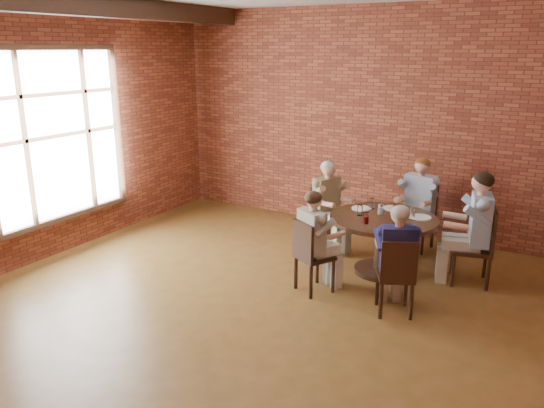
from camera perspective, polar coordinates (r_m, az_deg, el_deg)
The scene contains 27 objects.
floor at distance 5.84m, azimuth -3.33°, elevation -12.01°, with size 7.00×7.00×0.00m, color brown.
wall_back at distance 8.34m, azimuth 9.98°, elevation 8.78°, with size 7.00×7.00×0.00m, color brown.
wall_left at distance 7.53m, azimuth -24.83°, elevation 6.71°, with size 7.00×7.00×0.00m, color brown.
ceiling_beam at distance 6.83m, azimuth -22.35°, elevation 19.42°, with size 0.22×6.90×0.26m, color #321B10.
window at distance 7.72m, azimuth -22.07°, elevation 6.85°, with size 0.10×2.16×2.36m.
dining_table at distance 6.84m, azimuth 11.81°, elevation -3.12°, with size 1.34×1.34×0.75m.
chair_a at distance 6.87m, azimuth 21.50°, elevation -3.92°, with size 0.55×0.55×0.97m.
diner_a at distance 6.80m, azimuth 20.87°, elevation -2.49°, with size 0.56×0.69×1.39m, color teal, non-canonical shape.
chair_b at distance 7.87m, azimuth 15.58°, elevation -0.97°, with size 0.47×0.47×0.93m.
diner_b at distance 7.75m, azimuth 15.43°, elevation -0.02°, with size 0.52×0.64×1.32m, color #8DA0B4, non-canonical shape.
chair_c at distance 7.62m, azimuth 5.72°, elevation -1.09°, with size 0.53×0.53×0.90m.
diner_c at distance 7.52m, azimuth 6.13°, elevation -0.21°, with size 0.49×0.60×1.27m, color brown, non-canonical shape.
chair_d at distance 6.20m, azimuth 4.09°, elevation -5.36°, with size 0.51×0.51×0.88m.
diner_d at distance 6.19m, azimuth 4.66°, elevation -4.10°, with size 0.46×0.57×1.23m, color #B59A8E, non-canonical shape.
chair_e at distance 5.80m, azimuth 13.24°, elevation -7.34°, with size 0.50×0.50×0.88m.
diner_e at distance 5.82m, azimuth 13.22°, elevation -5.88°, with size 0.46×0.57×1.23m, color #191946, non-canonical shape.
plate_a at distance 6.84m, azimuth 15.69°, elevation -1.38°, with size 0.26×0.26×0.01m, color white.
plate_b at distance 7.13m, azimuth 12.93°, elevation -0.45°, with size 0.26×0.26×0.01m, color white.
plate_c at distance 7.04m, azimuth 9.61°, elevation -0.47°, with size 0.26×0.26×0.01m, color white.
plate_d at distance 6.35m, azimuth 14.34°, elevation -2.65°, with size 0.26×0.26×0.01m, color white.
glass_a at distance 6.73m, azimuth 14.83°, elevation -1.05°, with size 0.07×0.07×0.14m, color white.
glass_b at distance 6.84m, azimuth 13.18°, elevation -0.64°, with size 0.07×0.07×0.14m, color white.
glass_c at distance 7.05m, azimuth 10.69°, elevation 0.04°, with size 0.07×0.07×0.14m, color white.
glass_d at distance 6.85m, azimuth 11.61°, elevation -0.52°, with size 0.07×0.07×0.14m, color white.
glass_e at distance 6.75m, azimuth 9.44°, elevation -0.65°, with size 0.07×0.07×0.14m, color white.
glass_f at distance 6.46m, azimuth 10.05°, elevation -1.48°, with size 0.07×0.07×0.14m, color white.
smartphone at distance 6.45m, azimuth 14.32°, elevation -2.38°, with size 0.07×0.13×0.01m, color black.
Camera 1 is at (2.86, -4.26, 2.78)m, focal length 35.00 mm.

